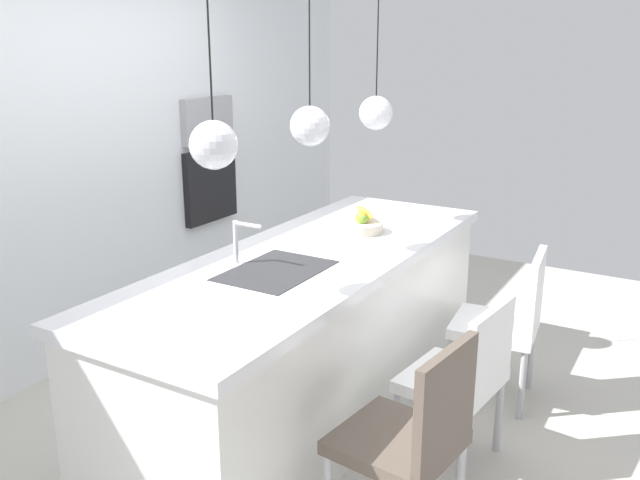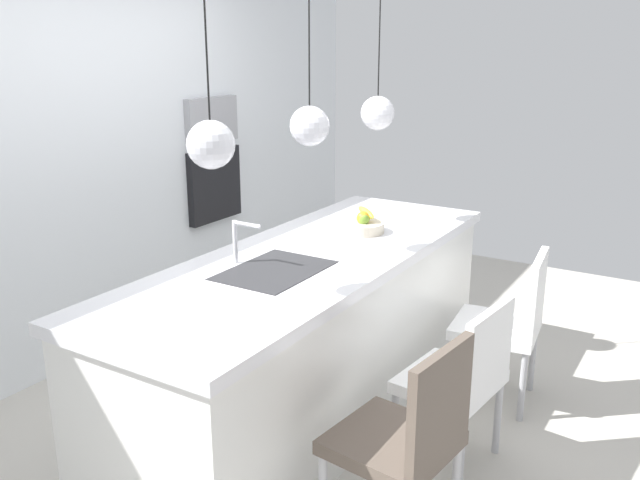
# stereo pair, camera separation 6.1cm
# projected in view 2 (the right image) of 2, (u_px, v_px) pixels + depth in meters

# --- Properties ---
(floor) EXTENTS (6.60, 6.60, 0.00)m
(floor) POSITION_uv_depth(u_px,v_px,m) (311.00, 411.00, 3.80)
(floor) COLOR #BCB7AD
(floor) RESTS_ON ground
(back_wall) EXTENTS (6.00, 0.10, 2.60)m
(back_wall) POSITION_uv_depth(u_px,v_px,m) (91.00, 157.00, 4.26)
(back_wall) COLOR white
(back_wall) RESTS_ON ground
(kitchen_island) EXTENTS (2.71, 0.94, 0.93)m
(kitchen_island) POSITION_uv_depth(u_px,v_px,m) (310.00, 334.00, 3.67)
(kitchen_island) COLOR white
(kitchen_island) RESTS_ON ground
(sink_basin) EXTENTS (0.56, 0.40, 0.02)m
(sink_basin) POSITION_uv_depth(u_px,v_px,m) (275.00, 271.00, 3.28)
(sink_basin) COLOR #2D2D30
(sink_basin) RESTS_ON kitchen_island
(faucet) EXTENTS (0.02, 0.17, 0.22)m
(faucet) POSITION_uv_depth(u_px,v_px,m) (239.00, 236.00, 3.34)
(faucet) COLOR silver
(faucet) RESTS_ON kitchen_island
(fruit_bowl) EXTENTS (0.26, 0.26, 0.14)m
(fruit_bowl) POSITION_uv_depth(u_px,v_px,m) (362.00, 225.00, 3.93)
(fruit_bowl) COLOR beige
(fruit_bowl) RESTS_ON kitchen_island
(microwave) EXTENTS (0.54, 0.08, 0.34)m
(microwave) POSITION_uv_depth(u_px,v_px,m) (211.00, 120.00, 5.08)
(microwave) COLOR #9E9EA3
(microwave) RESTS_ON back_wall
(oven) EXTENTS (0.56, 0.08, 0.56)m
(oven) POSITION_uv_depth(u_px,v_px,m) (214.00, 185.00, 5.22)
(oven) COLOR black
(oven) RESTS_ON back_wall
(chair_near) EXTENTS (0.51, 0.51, 0.91)m
(chair_near) POSITION_uv_depth(u_px,v_px,m) (407.00, 435.00, 2.66)
(chair_near) COLOR brown
(chair_near) RESTS_ON ground
(chair_middle) EXTENTS (0.51, 0.46, 0.85)m
(chair_middle) POSITION_uv_depth(u_px,v_px,m) (462.00, 375.00, 3.19)
(chair_middle) COLOR white
(chair_middle) RESTS_ON ground
(chair_far) EXTENTS (0.49, 0.51, 0.90)m
(chair_far) POSITION_uv_depth(u_px,v_px,m) (508.00, 320.00, 3.78)
(chair_far) COLOR white
(chair_far) RESTS_ON ground
(pendant_light_left) EXTENTS (0.20, 0.20, 0.80)m
(pendant_light_left) POSITION_uv_depth(u_px,v_px,m) (211.00, 144.00, 2.74)
(pendant_light_left) COLOR silver
(pendant_light_center) EXTENTS (0.20, 0.20, 0.80)m
(pendant_light_center) POSITION_uv_depth(u_px,v_px,m) (310.00, 126.00, 3.35)
(pendant_light_center) COLOR silver
(pendant_light_right) EXTENTS (0.20, 0.20, 0.80)m
(pendant_light_right) POSITION_uv_depth(u_px,v_px,m) (378.00, 113.00, 3.96)
(pendant_light_right) COLOR silver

